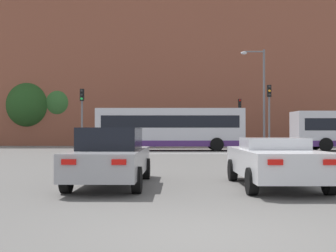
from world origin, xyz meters
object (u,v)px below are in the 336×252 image
Objects in this scene: traffic_light_near_left at (80,110)px; pedestrian_waiting at (125,137)px; street_lamp_junction at (259,90)px; traffic_light_far_right at (238,115)px; car_roadster_right at (273,161)px; traffic_light_near_right at (268,108)px; car_saloon_left at (110,156)px; bus_crossing_lead at (168,128)px; pedestrian_walking_east at (153,136)px; pedestrian_walking_west at (81,135)px.

traffic_light_near_left is 11.79m from pedestrian_waiting.
street_lamp_junction is at bearing 17.42° from traffic_light_near_left.
traffic_light_far_right is 7.02m from street_lamp_junction.
street_lamp_junction is at bearing 78.46° from car_roadster_right.
street_lamp_junction reaches higher than traffic_light_near_right.
bus_crossing_lead reaches higher than car_saloon_left.
street_lamp_junction is at bearing 68.31° from car_saloon_left.
car_roadster_right is at bearing -97.80° from traffic_light_far_right.
car_roadster_right is 21.26m from street_lamp_junction.
street_lamp_junction is at bearing 172.89° from pedestrian_walking_east.
pedestrian_walking_west is at bearing -179.95° from traffic_light_far_right.
traffic_light_near_left is (-5.84, -4.43, 1.16)m from bus_crossing_lead.
traffic_light_far_right is 8.15m from pedestrian_walking_east.
traffic_light_far_right is at bearing 82.05° from car_roadster_right.
traffic_light_far_right is at bearing 41.34° from traffic_light_near_left.
pedestrian_walking_east is 6.65m from pedestrian_walking_west.
traffic_light_near_right reaches higher than pedestrian_walking_east.
car_roadster_right is 28.60m from pedestrian_walking_east.
car_roadster_right is 21.15m from bus_crossing_lead.
bus_crossing_lead is (-2.68, 20.95, 1.02)m from car_roadster_right.
pedestrian_walking_west is at bearing 101.42° from traffic_light_near_left.
pedestrian_walking_west reaches higher than car_roadster_right.
pedestrian_walking_east is at bearing 125.68° from traffic_light_near_right.
street_lamp_junction is at bearing 87.39° from traffic_light_near_right.
bus_crossing_lead is 6.86× the size of pedestrian_waiting.
pedestrian_walking_west reaches higher than car_saloon_left.
pedestrian_waiting is 2.63m from pedestrian_walking_east.
pedestrian_walking_west is (-6.30, 26.95, 0.30)m from car_saloon_left.
street_lamp_junction is (4.12, 20.48, 3.91)m from car_roadster_right.
street_lamp_junction reaches higher than traffic_light_near_left.
traffic_light_near_right reaches higher than traffic_light_far_right.
pedestrian_waiting is at bearing -2.80° from pedestrian_walking_west.
traffic_light_near_right is at bearing -92.61° from street_lamp_junction.
bus_crossing_lead is at bearing -135.32° from traffic_light_far_right.
traffic_light_near_right is (8.36, 16.70, 2.27)m from car_saloon_left.
pedestrian_waiting is (-10.70, 10.98, -2.12)m from traffic_light_near_right.
traffic_light_far_right is 1.04× the size of traffic_light_near_left.
traffic_light_near_left is at bearing 105.52° from car_saloon_left.
pedestrian_walking_east reaches higher than car_roadster_right.
car_saloon_left is 1.07× the size of traffic_light_near_right.
car_roadster_right is 27.65m from traffic_light_far_right.
pedestrian_waiting is 0.92× the size of pedestrian_walking_east.
traffic_light_near_right is at bearing 64.62° from car_saloon_left.
traffic_light_near_right is at bearing 2.36° from traffic_light_near_left.
traffic_light_far_right is 0.97× the size of traffic_light_near_right.
street_lamp_junction reaches higher than pedestrian_walking_east.
pedestrian_walking_east is (2.61, 0.28, 0.10)m from pedestrian_waiting.
pedestrian_waiting is at bearing 176.08° from traffic_light_far_right.
traffic_light_near_right is at bearing 59.49° from bus_crossing_lead.
traffic_light_near_right is (6.65, -3.92, 1.34)m from bus_crossing_lead.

